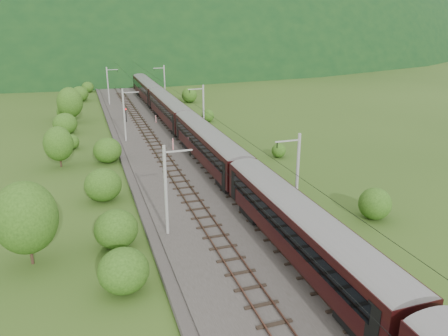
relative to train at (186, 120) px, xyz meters
name	(u,v)px	position (x,y,z in m)	size (l,w,h in m)	color
ground	(234,226)	(-2.40, -28.39, -3.79)	(600.00, 600.00, 0.00)	#2D4A17
railbed	(204,187)	(-2.40, -18.39, -3.64)	(14.00, 220.00, 0.30)	#38332D
track_left	(184,188)	(-4.80, -18.39, -3.42)	(2.40, 220.00, 0.27)	#523023
track_right	(225,183)	(0.00, -18.39, -3.42)	(2.40, 220.00, 0.27)	#523023
catenary_left	(125,114)	(-8.52, 3.61, 0.71)	(2.54, 192.28, 8.00)	gray
catenary_right	(203,109)	(3.72, 3.61, 0.71)	(2.54, 192.28, 8.00)	gray
overhead_wires	(204,127)	(-2.40, -18.39, 3.31)	(4.83, 198.00, 0.03)	black
mountain_main	(95,49)	(-2.40, 231.61, -3.79)	(504.00, 360.00, 244.00)	#103215
train	(186,120)	(0.00, 0.00, 0.00)	(3.23, 153.77, 5.63)	black
hazard_post_near	(173,144)	(-2.73, -3.28, -2.65)	(0.18, 0.18, 1.67)	red
hazard_post_far	(156,119)	(-2.02, 14.82, -2.84)	(0.14, 0.14, 1.30)	red
signal	(126,114)	(-7.03, 16.97, -2.05)	(0.27, 0.27, 2.44)	black
vegetation_left	(69,163)	(-16.64, -12.40, -1.13)	(13.57, 147.77, 6.80)	#234612
vegetation_right	(267,143)	(9.85, -7.73, -2.49)	(6.78, 106.81, 3.09)	#234612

